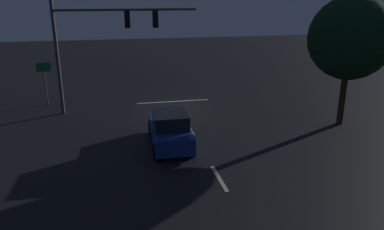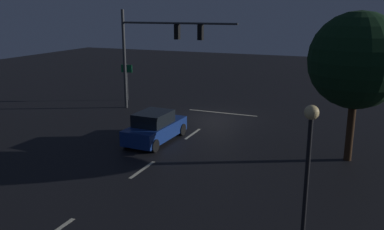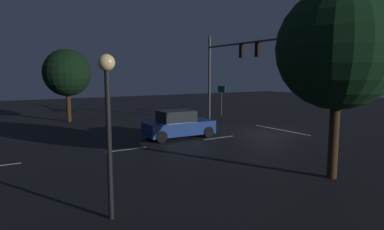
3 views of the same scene
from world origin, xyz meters
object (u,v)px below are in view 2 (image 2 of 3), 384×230
(car_approaching, at_px, (155,127))
(route_sign, at_px, (127,74))
(tree_left_near, at_px, (357,61))
(traffic_signal_assembly, at_px, (157,43))
(street_lamp_left_kerb, at_px, (309,147))

(car_approaching, height_order, route_sign, route_sign)
(route_sign, relative_size, tree_left_near, 0.41)
(traffic_signal_assembly, relative_size, tree_left_near, 1.21)
(traffic_signal_assembly, xyz_separation_m, car_approaching, (-3.06, 6.34, -4.03))
(route_sign, bearing_deg, car_approaching, 129.11)
(tree_left_near, bearing_deg, car_approaching, 5.87)
(traffic_signal_assembly, height_order, street_lamp_left_kerb, traffic_signal_assembly)
(car_approaching, xyz_separation_m, tree_left_near, (-9.96, -1.02, 4.02))
(traffic_signal_assembly, height_order, route_sign, traffic_signal_assembly)
(traffic_signal_assembly, height_order, tree_left_near, traffic_signal_assembly)
(traffic_signal_assembly, relative_size, car_approaching, 1.93)
(car_approaching, bearing_deg, traffic_signal_assembly, -64.22)
(traffic_signal_assembly, relative_size, route_sign, 2.96)
(car_approaching, relative_size, tree_left_near, 0.63)
(street_lamp_left_kerb, height_order, tree_left_near, tree_left_near)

